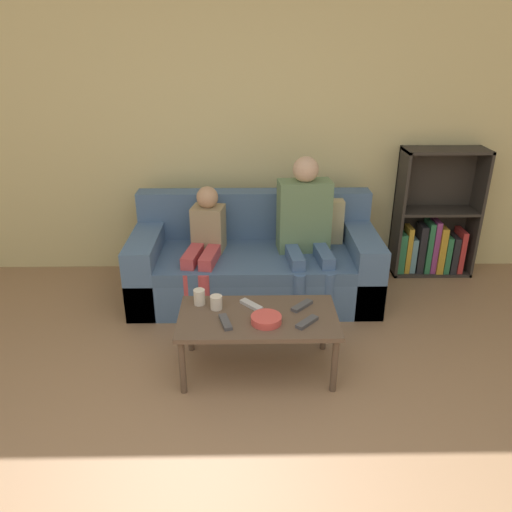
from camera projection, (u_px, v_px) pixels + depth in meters
wall_back at (236, 123)px, 4.16m from camera, size 12.00×0.06×2.60m
couch at (256, 264)px, 4.06m from camera, size 1.93×0.86×0.79m
bookshelf at (433, 229)px, 4.40m from camera, size 0.69×0.28×1.12m
coffee_table at (258, 322)px, 3.08m from camera, size 0.98×0.52×0.40m
person_adult at (305, 222)px, 3.85m from camera, size 0.42×0.63×1.15m
person_child at (205, 241)px, 3.85m from camera, size 0.33×0.63×0.92m
cup_near at (216, 302)px, 3.13m from camera, size 0.08×0.08×0.09m
cup_far at (199, 297)px, 3.18m from camera, size 0.07×0.07×0.10m
tv_remote_0 at (307, 322)px, 2.98m from camera, size 0.15×0.16×0.02m
tv_remote_1 at (302, 306)px, 3.16m from camera, size 0.15×0.16×0.02m
tv_remote_2 at (251, 305)px, 3.17m from camera, size 0.15×0.16×0.02m
tv_remote_3 at (225, 322)px, 2.98m from camera, size 0.09×0.18×0.02m
snack_bowl at (266, 319)px, 2.98m from camera, size 0.19×0.19×0.05m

